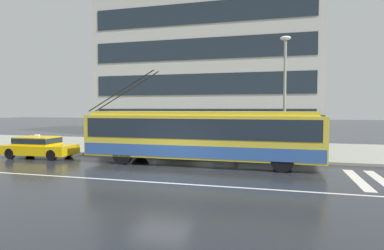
% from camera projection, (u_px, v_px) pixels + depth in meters
% --- Properties ---
extents(ground_plane, '(160.00, 160.00, 0.00)m').
position_uv_depth(ground_plane, '(161.00, 176.00, 14.29)').
color(ground_plane, '#23262C').
extents(sidewalk_slab, '(80.00, 10.00, 0.14)m').
position_uv_depth(sidewalk_slab, '(210.00, 148.00, 23.95)').
color(sidewalk_slab, gray).
rests_on(sidewalk_slab, ground_plane).
extents(crosswalk_stripe_edge_near, '(0.44, 4.40, 0.01)m').
position_uv_depth(crosswalk_stripe_edge_near, '(357.00, 179.00, 13.63)').
color(crosswalk_stripe_edge_near, beige).
rests_on(crosswalk_stripe_edge_near, ground_plane).
extents(crosswalk_stripe_inner_a, '(0.44, 4.40, 0.01)m').
position_uv_depth(crosswalk_stripe_inner_a, '(382.00, 181.00, 13.39)').
color(crosswalk_stripe_inner_a, beige).
rests_on(crosswalk_stripe_inner_a, ground_plane).
extents(lane_centre_line, '(72.00, 0.14, 0.01)m').
position_uv_depth(lane_centre_line, '(151.00, 182.00, 13.14)').
color(lane_centre_line, silver).
rests_on(lane_centre_line, ground_plane).
extents(trolleybus, '(12.64, 2.66, 5.02)m').
position_uv_depth(trolleybus, '(200.00, 135.00, 17.27)').
color(trolleybus, yellow).
rests_on(trolleybus, ground_plane).
extents(taxi_queued_behind_bus, '(4.28, 1.94, 1.39)m').
position_uv_depth(taxi_queued_behind_bus, '(39.00, 146.00, 19.64)').
color(taxi_queued_behind_bus, yellow).
rests_on(taxi_queued_behind_bus, ground_plane).
extents(bus_shelter, '(3.80, 1.68, 2.58)m').
position_uv_depth(bus_shelter, '(185.00, 122.00, 21.22)').
color(bus_shelter, gray).
rests_on(bus_shelter, sidewalk_slab).
extents(pedestrian_at_shelter, '(1.01, 1.01, 1.91)m').
position_uv_depth(pedestrian_at_shelter, '(283.00, 131.00, 19.43)').
color(pedestrian_at_shelter, '#2D2C45').
rests_on(pedestrian_at_shelter, sidewalk_slab).
extents(pedestrian_approaching_curb, '(1.52, 1.52, 1.97)m').
position_uv_depth(pedestrian_approaching_curb, '(238.00, 127.00, 21.31)').
color(pedestrian_approaching_curb, black).
rests_on(pedestrian_approaching_curb, sidewalk_slab).
extents(street_lamp, '(0.60, 0.32, 6.88)m').
position_uv_depth(street_lamp, '(285.00, 86.00, 18.55)').
color(street_lamp, gray).
rests_on(street_lamp, sidewalk_slab).
extents(office_tower_corner_left, '(23.64, 11.10, 21.12)m').
position_uv_depth(office_tower_corner_left, '(210.00, 41.00, 37.10)').
color(office_tower_corner_left, '#B8BAB1').
rests_on(office_tower_corner_left, ground_plane).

